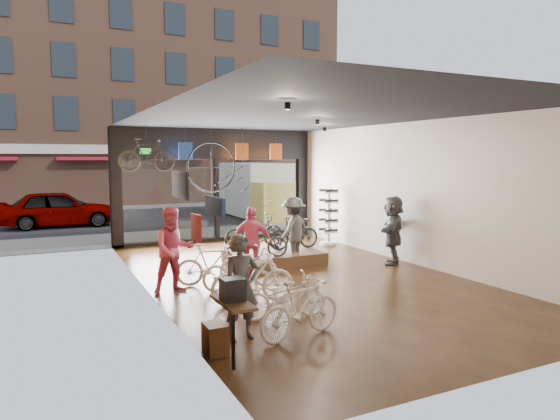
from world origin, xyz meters
TOP-DOWN VIEW (x-y plane):
  - ground_plane at (0.00, 0.00)m, footprint 7.00×12.00m
  - ceiling at (0.00, 0.00)m, footprint 7.00×12.00m
  - wall_left at (-3.52, 0.00)m, footprint 0.04×12.00m
  - wall_right at (3.52, 0.00)m, footprint 0.04×12.00m
  - wall_back at (0.00, -6.02)m, footprint 7.00×0.04m
  - storefront at (0.00, 6.00)m, footprint 7.00×0.26m
  - exit_sign at (-2.40, 5.88)m, footprint 0.35×0.06m
  - street_road at (0.00, 15.00)m, footprint 30.00×18.00m
  - sidewalk_near at (0.00, 7.20)m, footprint 30.00×2.40m
  - sidewalk_far at (0.00, 19.00)m, footprint 30.00×2.00m
  - opposite_building at (0.00, 21.50)m, footprint 26.00×5.00m
  - street_car at (-4.80, 12.00)m, footprint 4.46×1.79m
  - box_truck at (3.89, 11.00)m, footprint 2.19×6.56m
  - floor_bike_1 at (-1.86, -3.59)m, footprint 1.64×0.77m
  - floor_bike_2 at (-1.69, -2.64)m, footprint 1.62×0.79m
  - floor_bike_3 at (-1.82, -1.53)m, footprint 1.72×0.64m
  - floor_bike_4 at (-1.63, -0.43)m, footprint 1.74×0.61m
  - floor_bike_5 at (-2.11, 0.15)m, footprint 1.65×0.87m
  - display_platform at (0.21, 1.82)m, footprint 2.40×1.80m
  - display_bike_left at (-0.55, 1.20)m, footprint 1.66×0.93m
  - display_bike_mid at (0.85, 1.84)m, footprint 1.51×0.43m
  - display_bike_right at (-0.09, 2.47)m, footprint 1.88×0.80m
  - customer_0 at (-2.72, -3.23)m, footprint 0.65×0.46m
  - customer_1 at (-3.00, -0.06)m, footprint 0.92×0.73m
  - customer_2 at (-0.92, 0.63)m, footprint 1.05×0.88m
  - customer_3 at (0.59, 1.41)m, footprint 1.34×1.15m
  - customer_5 at (2.99, 0.23)m, footprint 1.53×1.64m
  - sunglasses_rack at (2.95, 3.47)m, footprint 0.65×0.58m
  - wall_merch at (-3.38, -3.50)m, footprint 0.40×2.40m
  - penny_farthing at (-0.39, 4.32)m, footprint 1.95×0.06m
  - hung_bike at (-2.68, 4.20)m, footprint 1.64×0.81m
  - jersey_left at (-1.27, 5.20)m, footprint 0.45×0.03m
  - jersey_mid at (0.64, 5.20)m, footprint 0.45×0.03m
  - jersey_right at (1.88, 5.20)m, footprint 0.45×0.03m

SIDE VIEW (x-z plane):
  - ground_plane at x=0.00m, z-range -0.04..0.00m
  - street_road at x=0.00m, z-range -0.02..0.00m
  - sidewalk_near at x=0.00m, z-range 0.00..0.12m
  - sidewalk_far at x=0.00m, z-range 0.00..0.12m
  - display_platform at x=0.21m, z-range 0.00..0.30m
  - floor_bike_2 at x=-1.69m, z-range 0.00..0.81m
  - floor_bike_4 at x=-1.63m, z-range 0.00..0.92m
  - floor_bike_1 at x=-1.86m, z-range 0.00..0.95m
  - floor_bike_5 at x=-2.11m, z-range 0.00..0.95m
  - floor_bike_3 at x=-1.82m, z-range 0.00..1.01m
  - display_bike_left at x=-0.55m, z-range 0.30..1.12m
  - display_bike_mid at x=0.85m, z-range 0.30..1.20m
  - street_car at x=-4.80m, z-range 0.00..1.52m
  - display_bike_right at x=-0.09m, z-range 0.30..1.26m
  - customer_0 at x=-2.72m, z-range 0.00..1.67m
  - customer_2 at x=-0.92m, z-range 0.00..1.68m
  - customer_3 at x=0.59m, z-range 0.00..1.80m
  - customer_1 at x=-3.00m, z-range 0.00..1.83m
  - customer_5 at x=2.99m, z-range 0.00..1.84m
  - sunglasses_rack at x=2.95m, z-range 0.00..1.85m
  - box_truck at x=3.89m, z-range 0.00..2.58m
  - wall_merch at x=-3.38m, z-range 0.00..2.60m
  - wall_left at x=-3.52m, z-range 0.00..3.80m
  - wall_right at x=3.52m, z-range 0.00..3.80m
  - wall_back at x=0.00m, z-range 0.00..3.80m
  - storefront at x=0.00m, z-range 0.00..3.80m
  - penny_farthing at x=-0.39m, z-range 1.72..3.28m
  - hung_bike at x=-2.68m, z-range 2.45..3.40m
  - exit_sign at x=-2.40m, z-range 2.96..3.14m
  - jersey_left at x=-1.27m, z-range 2.77..3.32m
  - jersey_mid at x=0.64m, z-range 2.77..3.32m
  - jersey_right at x=1.88m, z-range 2.77..3.32m
  - ceiling at x=0.00m, z-range 3.80..3.84m
  - opposite_building at x=0.00m, z-range 0.00..14.00m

